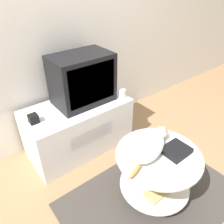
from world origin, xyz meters
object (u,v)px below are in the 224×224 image
Objects in this scene: tv at (82,79)px; speaker at (33,119)px; cat at (152,146)px; dvd_box at (176,150)px.

tv is 7.24× the size of speaker.
speaker reaches higher than cat.
speaker is at bearing 106.39° from cat.
tv is 0.98m from cat.
cat is (0.62, -0.90, -0.04)m from speaker.
tv is 1.01× the size of cat.
tv is at bearing 100.06° from dvd_box.
dvd_box is at bearing -53.48° from speaker.
speaker reaches higher than dvd_box.
dvd_box is at bearing -79.94° from tv.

